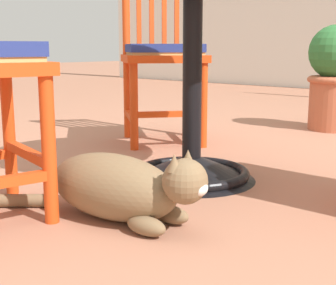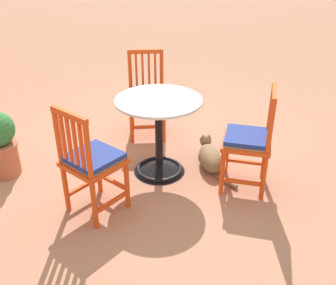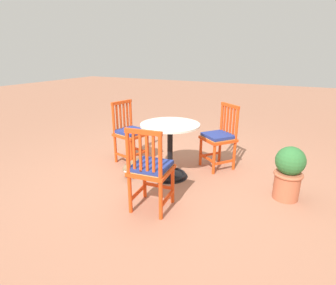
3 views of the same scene
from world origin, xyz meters
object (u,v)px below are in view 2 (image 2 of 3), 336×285
(orange_chair_tucked_in, at_px, (147,96))
(orange_chair_near_fence, at_px, (249,141))
(cafe_table, at_px, (159,145))
(tabby_cat, at_px, (209,156))
(orange_chair_facing_out, at_px, (92,162))

(orange_chair_tucked_in, bearing_deg, orange_chair_near_fence, -136.77)
(cafe_table, height_order, tabby_cat, cafe_table)
(cafe_table, relative_size, tabby_cat, 1.08)
(orange_chair_near_fence, xyz_separation_m, orange_chair_tucked_in, (1.00, 0.94, 0.00))
(orange_chair_near_fence, bearing_deg, cafe_table, 74.71)
(cafe_table, height_order, orange_chair_facing_out, orange_chair_facing_out)
(orange_chair_facing_out, bearing_deg, orange_chair_tucked_in, -12.81)
(orange_chair_near_fence, relative_size, orange_chair_facing_out, 1.00)
(orange_chair_near_fence, distance_m, tabby_cat, 0.57)
(cafe_table, relative_size, orange_chair_facing_out, 0.83)
(orange_chair_near_fence, distance_m, orange_chair_tucked_in, 1.37)
(cafe_table, distance_m, tabby_cat, 0.53)
(orange_chair_tucked_in, relative_size, tabby_cat, 1.29)
(orange_chair_tucked_in, bearing_deg, tabby_cat, -135.40)
(orange_chair_facing_out, xyz_separation_m, tabby_cat, (0.72, -0.96, -0.35))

